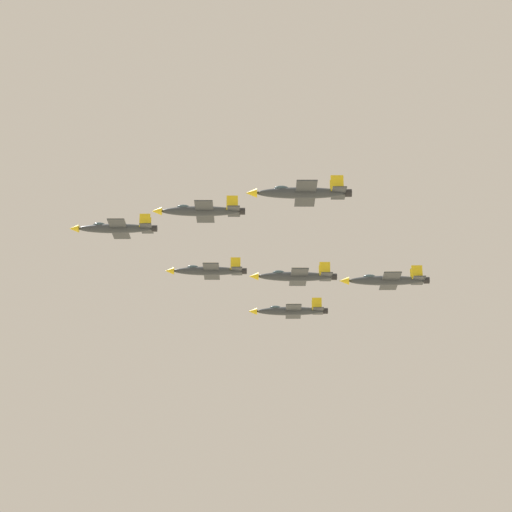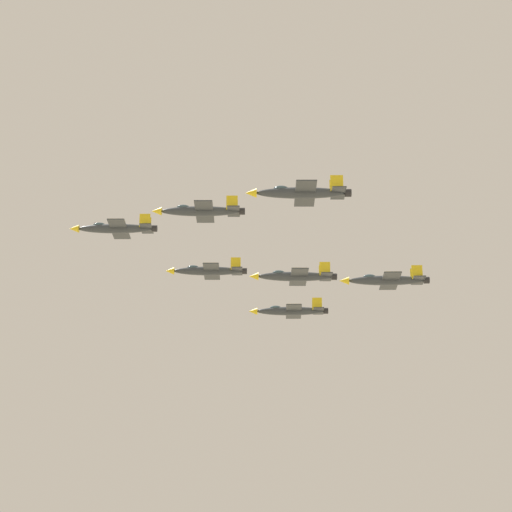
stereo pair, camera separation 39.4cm
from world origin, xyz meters
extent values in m
ellipsoid|color=#2D3338|center=(25.91, 0.42, 154.56)|extent=(11.29, 11.91, 1.87)
cone|color=gold|center=(31.44, 6.34, 154.56)|extent=(2.44, 2.45, 1.59)
ellipsoid|color=#334751|center=(28.10, 2.75, 155.26)|extent=(2.73, 2.78, 1.09)
cube|color=#2D3338|center=(25.42, -0.12, 154.46)|extent=(9.86, 9.51, 0.19)
cube|color=gold|center=(22.00, 3.07, 154.51)|extent=(2.57, 2.68, 0.22)
cube|color=gold|center=(28.83, -3.30, 154.51)|extent=(2.57, 2.68, 0.22)
cube|color=#2D3338|center=(21.75, -4.05, 154.56)|extent=(5.20, 5.07, 0.19)
cube|color=gold|center=(21.26, -3.20, 155.91)|extent=(1.60, 1.69, 2.70)
cube|color=gold|center=(22.63, -4.47, 155.91)|extent=(1.60, 1.69, 2.70)
cylinder|color=black|center=(20.67, -5.20, 154.56)|extent=(1.67, 1.65, 1.31)
ellipsoid|color=#2D3338|center=(3.06, -2.31, 151.96)|extent=(11.01, 11.76, 1.84)
cone|color=gold|center=(8.45, 3.55, 151.96)|extent=(2.39, 2.41, 1.56)
ellipsoid|color=#334751|center=(5.19, 0.00, 152.65)|extent=(2.67, 2.73, 1.07)
cube|color=#2D3338|center=(2.58, -2.84, 151.86)|extent=(9.72, 9.30, 0.18)
cube|color=gold|center=(-0.80, 0.26, 151.91)|extent=(2.51, 2.65, 0.22)
cube|color=gold|center=(5.96, -5.95, 151.91)|extent=(2.51, 2.65, 0.22)
cube|color=#2D3338|center=(-0.99, -6.73, 151.96)|extent=(5.12, 4.96, 0.18)
cube|color=gold|center=(-1.48, -5.90, 153.29)|extent=(1.56, 1.67, 2.65)
cube|color=gold|center=(-0.12, -7.14, 153.29)|extent=(1.56, 1.67, 2.65)
cylinder|color=black|center=(-2.04, -7.87, 151.96)|extent=(1.64, 1.62, 1.29)
ellipsoid|color=#2D3338|center=(24.93, -22.57, 151.00)|extent=(11.01, 11.87, 1.85)
cone|color=gold|center=(30.30, -16.65, 151.00)|extent=(2.40, 2.42, 1.57)
ellipsoid|color=#334751|center=(27.05, -20.24, 151.69)|extent=(2.68, 2.75, 1.08)
cube|color=#2D3338|center=(24.44, -23.11, 150.90)|extent=(9.80, 9.31, 0.18)
cube|color=gold|center=(21.03, -20.01, 150.95)|extent=(2.51, 2.67, 0.22)
cube|color=gold|center=(27.86, -26.20, 150.95)|extent=(2.51, 2.67, 0.22)
cube|color=#2D3338|center=(20.88, -27.04, 151.00)|extent=(5.16, 4.98, 0.18)
cube|color=gold|center=(20.39, -26.21, 152.33)|extent=(1.56, 1.68, 2.67)
cube|color=gold|center=(21.75, -27.45, 152.33)|extent=(1.56, 1.68, 2.67)
cylinder|color=black|center=(19.83, -28.19, 151.00)|extent=(1.65, 1.63, 1.29)
ellipsoid|color=#2D3338|center=(-19.79, -5.05, 148.96)|extent=(11.52, 12.22, 1.91)
cone|color=gold|center=(-14.15, 1.04, 148.96)|extent=(2.49, 2.51, 1.63)
ellipsoid|color=#334751|center=(-17.56, -2.64, 149.68)|extent=(2.79, 2.85, 1.12)
cube|color=#2D3338|center=(-20.29, -5.59, 148.86)|extent=(10.11, 9.72, 0.19)
cube|color=gold|center=(-23.80, -2.34, 148.91)|extent=(2.63, 2.75, 0.23)
cube|color=gold|center=(-16.78, -8.84, 148.91)|extent=(2.63, 2.75, 0.23)
cube|color=#2D3338|center=(-24.03, -9.63, 148.96)|extent=(5.33, 5.18, 0.19)
cube|color=gold|center=(-24.53, -8.76, 150.35)|extent=(1.63, 1.73, 2.76)
cube|color=gold|center=(-23.13, -10.06, 150.35)|extent=(1.63, 1.73, 2.76)
cylinder|color=black|center=(-25.13, -10.82, 148.96)|extent=(1.71, 1.69, 1.34)
ellipsoid|color=#2D3338|center=(23.94, -45.57, 146.86)|extent=(11.63, 11.97, 1.90)
cone|color=gold|center=(29.66, -39.63, 146.86)|extent=(2.48, 2.49, 1.62)
ellipsoid|color=#334751|center=(26.20, -43.22, 147.57)|extent=(2.79, 2.82, 1.11)
cube|color=#2D3338|center=(23.43, -46.10, 146.75)|extent=(9.95, 9.76, 0.19)
cube|color=gold|center=(20.00, -42.80, 146.81)|extent=(2.64, 2.70, 0.23)
cube|color=gold|center=(26.85, -49.40, 146.81)|extent=(2.64, 2.70, 0.23)
cube|color=#2D3338|center=(19.63, -50.04, 146.86)|extent=(5.26, 5.19, 0.19)
cube|color=gold|center=(19.15, -49.17, 148.23)|extent=(1.65, 1.70, 2.75)
cube|color=gold|center=(20.52, -50.49, 148.23)|extent=(1.65, 1.70, 2.75)
cylinder|color=black|center=(18.52, -51.20, 146.86)|extent=(1.69, 1.68, 1.33)
ellipsoid|color=#2D3338|center=(2.08, -25.31, 144.60)|extent=(10.89, 11.86, 1.84)
cone|color=gold|center=(7.38, -19.38, 144.60)|extent=(2.39, 2.41, 1.56)
ellipsoid|color=#334751|center=(4.17, -22.96, 145.29)|extent=(2.66, 2.74, 1.07)
cube|color=#2D3338|center=(1.60, -25.84, 144.50)|extent=(9.77, 9.23, 0.18)
cube|color=gold|center=(-1.82, -22.78, 144.55)|extent=(2.49, 2.66, 0.22)
cube|color=gold|center=(5.02, -28.90, 144.55)|extent=(2.49, 2.66, 0.22)
cube|color=#2D3338|center=(-1.92, -29.77, 144.60)|extent=(5.14, 4.94, 0.18)
cube|color=gold|center=(-2.41, -28.95, 145.93)|extent=(1.54, 1.68, 2.65)
cube|color=gold|center=(-1.05, -30.17, 145.93)|extent=(1.54, 1.68, 2.65)
cylinder|color=black|center=(-2.95, -30.93, 144.60)|extent=(1.64, 1.62, 1.28)
ellipsoid|color=#2D3338|center=(-9.84, -38.17, 143.78)|extent=(11.47, 11.80, 1.87)
cone|color=gold|center=(-4.20, -32.32, 143.78)|extent=(2.45, 2.46, 1.59)
ellipsoid|color=#334751|center=(-7.61, -35.86, 144.49)|extent=(2.75, 2.78, 1.09)
cube|color=#2D3338|center=(-10.35, -38.69, 143.68)|extent=(9.81, 9.63, 0.19)
cube|color=gold|center=(-13.72, -35.44, 143.73)|extent=(2.61, 2.67, 0.22)
cube|color=gold|center=(-6.97, -41.94, 143.73)|extent=(2.61, 2.67, 0.22)
cube|color=#2D3338|center=(-14.09, -42.58, 143.78)|extent=(5.19, 5.12, 0.19)
cube|color=gold|center=(-14.56, -41.72, 145.14)|extent=(1.63, 1.67, 2.71)
cube|color=gold|center=(-13.21, -43.02, 145.14)|extent=(1.63, 1.67, 2.71)
cylinder|color=black|center=(-15.19, -43.72, 143.78)|extent=(1.67, 1.66, 1.31)
camera|label=1|loc=(-127.48, 104.93, 80.95)|focal=70.95mm
camera|label=2|loc=(-127.75, 104.64, 80.95)|focal=70.95mm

